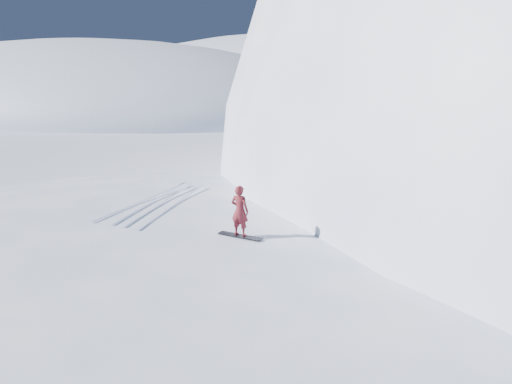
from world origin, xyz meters
TOP-DOWN VIEW (x-y plane):
  - ground at (0.00, 0.00)m, footprint 400.00×400.00m
  - near_ridge at (1.00, 3.00)m, footprint 36.00×28.00m
  - peak_shoulder at (10.00, 20.00)m, footprint 28.00×24.00m
  - far_ridge_a at (-70.00, 60.00)m, footprint 120.00×70.00m
  - far_ridge_c at (-40.00, 110.00)m, footprint 140.00×90.00m
  - wind_bumps at (-0.56, 2.12)m, footprint 16.00×14.40m
  - snowboard at (2.94, 2.40)m, footprint 1.39×0.27m
  - snowboarder at (2.94, 2.40)m, footprint 0.55×0.36m
  - vapor_plume at (-67.70, 43.80)m, footprint 8.61×6.89m
  - board_tracks at (-1.58, 4.32)m, footprint 2.59×5.97m

SIDE VIEW (x-z plane):
  - ground at x=0.00m, z-range 0.00..0.00m
  - near_ridge at x=1.00m, z-range -2.40..2.40m
  - peak_shoulder at x=10.00m, z-range -9.00..9.00m
  - far_ridge_a at x=-70.00m, z-range -14.00..14.00m
  - far_ridge_c at x=-40.00m, z-range -18.00..18.00m
  - wind_bumps at x=-0.56m, z-range -0.50..0.50m
  - vapor_plume at x=-67.70m, z-range -3.01..3.01m
  - snowboard at x=2.94m, z-range 2.40..2.42m
  - board_tracks at x=-1.58m, z-range 2.40..2.44m
  - snowboarder at x=2.94m, z-range 2.42..3.92m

